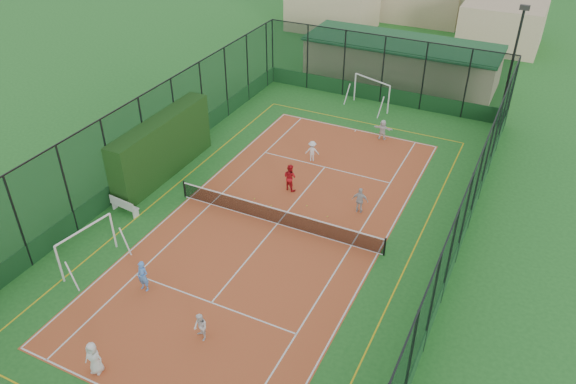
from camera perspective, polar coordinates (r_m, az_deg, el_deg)
name	(u,v)px	position (r m, az deg, el deg)	size (l,w,h in m)	color
ground	(277,224)	(29.38, -1.08, -3.26)	(300.00, 300.00, 0.00)	#226423
court_slab	(277,224)	(29.37, -1.08, -3.25)	(11.17, 23.97, 0.01)	#BF472A
tennis_net	(277,216)	(29.06, -1.09, -2.43)	(11.67, 0.12, 1.06)	black
perimeter_fence	(277,184)	(27.95, -1.13, 0.84)	(18.12, 34.12, 5.00)	black
floodlight_ne	(511,70)	(39.91, 21.67, 11.47)	(0.60, 0.26, 8.25)	black
clubhouse	(401,60)	(47.05, 11.41, 12.99)	(15.20, 7.20, 3.15)	tan
hedge_left	(162,147)	(33.49, -12.65, 4.48)	(1.21, 8.10, 3.54)	black
white_bench	(125,205)	(31.16, -16.27, -1.27)	(1.75, 0.48, 0.99)	white
futsal_goal_near	(87,247)	(27.91, -19.71, -5.25)	(0.91, 3.14, 2.03)	white
futsal_goal_far	(371,93)	(41.82, 8.46, 9.89)	(3.28, 0.95, 2.12)	white
child_near_left	(94,358)	(23.16, -19.12, -15.64)	(0.73, 0.47, 1.49)	white
child_near_mid	(143,276)	(25.90, -14.52, -8.27)	(0.56, 0.37, 1.54)	#518FE7
child_near_right	(200,327)	(23.39, -8.88, -13.40)	(0.63, 0.49, 1.31)	white
child_far_left	(312,151)	(34.55, 2.48, 4.18)	(0.86, 0.49, 1.33)	white
child_far_right	(360,200)	(30.05, 7.33, -0.85)	(0.88, 0.37, 1.50)	silver
child_far_back	(383,130)	(37.52, 9.60, 6.28)	(1.27, 0.40, 1.37)	white
coach	(290,177)	(31.64, 0.20, 1.52)	(0.78, 0.61, 1.61)	red
tennis_balls	(290,207)	(30.58, 0.16, -1.49)	(4.36, 0.92, 0.07)	#CCE033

